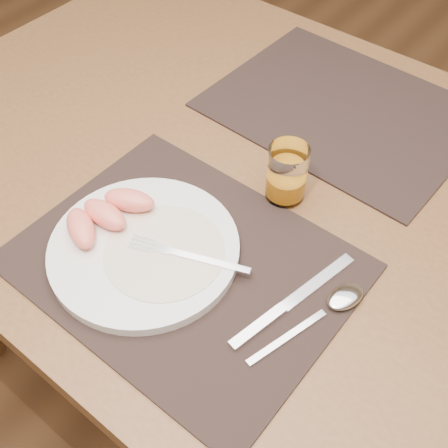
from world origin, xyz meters
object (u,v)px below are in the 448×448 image
knife (284,307)px  fork (178,253)px  table (275,215)px  placemat_near (185,263)px  plate (144,249)px  placemat_far (342,109)px  spoon (337,302)px  juice_glass (287,175)px

knife → fork: bearing=-170.1°
table → knife: bearing=-53.7°
placemat_near → plate: 0.06m
placemat_far → spoon: 0.42m
fork → knife: bearing=9.9°
table → fork: fork is taller
juice_glass → fork: bearing=-101.9°
plate → fork: bearing=21.3°
juice_glass → placemat_near: bearing=-99.9°
placemat_far → table: bearing=-86.3°
placemat_near → plate: (-0.06, -0.02, 0.01)m
plate → fork: 0.05m
plate → spoon: plate is taller
plate → knife: plate is taller
placemat_near → juice_glass: (0.03, 0.20, 0.04)m
placemat_far → fork: (-0.00, -0.44, 0.02)m
knife → juice_glass: 0.21m
plate → spoon: size_ratio=1.42×
placemat_far → fork: 0.44m
knife → spoon: size_ratio=1.15×
placemat_far → fork: size_ratio=2.66×
juice_glass → spoon: bearing=-36.4°
plate → juice_glass: bearing=67.5°
knife → placemat_near: bearing=-170.6°
plate → knife: bearing=12.7°
fork → juice_glass: 0.21m
placemat_near → knife: (0.15, 0.02, 0.00)m
plate → juice_glass: size_ratio=2.93×
fork → knife: fork is taller
placemat_near → spoon: bearing=19.8°
fork → juice_glass: size_ratio=1.83×
plate → juice_glass: 0.24m
table → plate: size_ratio=5.19×
placemat_near → placemat_far: same height
knife → spoon: spoon is taller
fork → knife: size_ratio=0.77×
fork → plate: bearing=-158.7°
juice_glass → plate: bearing=-112.5°
fork → spoon: fork is taller
table → juice_glass: (0.03, -0.02, 0.13)m
fork → spoon: size_ratio=0.89×
table → placemat_far: size_ratio=3.11×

